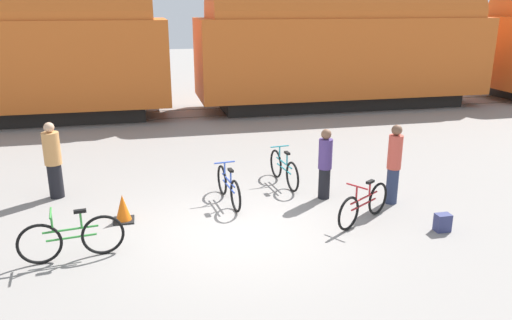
% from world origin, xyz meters
% --- Properties ---
extents(ground_plane, '(80.00, 80.00, 0.00)m').
position_xyz_m(ground_plane, '(0.00, 0.00, 0.00)').
color(ground_plane, gray).
extents(freight_train, '(50.02, 3.12, 5.05)m').
position_xyz_m(freight_train, '(-0.00, 10.66, 2.61)').
color(freight_train, black).
rests_on(freight_train, ground_plane).
extents(rail_near, '(62.02, 0.07, 0.01)m').
position_xyz_m(rail_near, '(0.00, 9.95, 0.01)').
color(rail_near, '#4C4238').
rests_on(rail_near, ground_plane).
extents(rail_far, '(62.02, 0.07, 0.01)m').
position_xyz_m(rail_far, '(0.00, 11.38, 0.01)').
color(rail_far, '#4C4238').
rests_on(rail_far, ground_plane).
extents(bicycle_teal, '(0.46, 1.72, 0.87)m').
position_xyz_m(bicycle_teal, '(1.57, 2.20, 0.37)').
color(bicycle_teal, black).
rests_on(bicycle_teal, ground_plane).
extents(bicycle_maroon, '(1.46, 0.98, 0.83)m').
position_xyz_m(bicycle_maroon, '(2.50, -0.20, 0.36)').
color(bicycle_maroon, black).
rests_on(bicycle_maroon, ground_plane).
extents(bicycle_green, '(1.70, 0.46, 0.88)m').
position_xyz_m(bicycle_green, '(-2.84, -0.52, 0.38)').
color(bicycle_green, black).
rests_on(bicycle_green, ground_plane).
extents(bicycle_blue, '(0.46, 1.69, 0.83)m').
position_xyz_m(bicycle_blue, '(0.11, 1.36, 0.36)').
color(bicycle_blue, black).
rests_on(bicycle_blue, ground_plane).
extents(person_in_purple, '(0.30, 0.30, 1.56)m').
position_xyz_m(person_in_purple, '(2.19, 1.15, 0.79)').
color(person_in_purple, black).
rests_on(person_in_purple, ground_plane).
extents(person_in_red, '(0.29, 0.29, 1.72)m').
position_xyz_m(person_in_red, '(3.50, 0.57, 0.88)').
color(person_in_red, '#283351').
rests_on(person_in_red, ground_plane).
extents(person_in_tan, '(0.36, 0.36, 1.69)m').
position_xyz_m(person_in_tan, '(-3.53, 2.51, 0.84)').
color(person_in_tan, black).
rests_on(person_in_tan, ground_plane).
extents(backpack, '(0.28, 0.20, 0.34)m').
position_xyz_m(backpack, '(3.78, -0.92, 0.17)').
color(backpack, navy).
rests_on(backpack, ground_plane).
extents(traffic_cone, '(0.40, 0.40, 0.55)m').
position_xyz_m(traffic_cone, '(-2.07, 0.87, 0.25)').
color(traffic_cone, black).
rests_on(traffic_cone, ground_plane).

